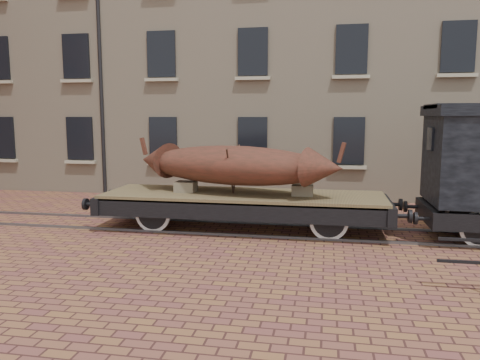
# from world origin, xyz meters

# --- Properties ---
(ground) EXTENTS (90.00, 90.00, 0.00)m
(ground) POSITION_xyz_m (0.00, 0.00, 0.00)
(ground) COLOR brown
(warehouse_cream) EXTENTS (40.00, 10.19, 14.00)m
(warehouse_cream) POSITION_xyz_m (3.00, 9.99, 7.00)
(warehouse_cream) COLOR beige
(warehouse_cream) RESTS_ON ground
(rail_track) EXTENTS (30.00, 1.52, 0.06)m
(rail_track) POSITION_xyz_m (0.00, 0.00, 0.03)
(rail_track) COLOR #59595E
(rail_track) RESTS_ON ground
(flatcar_wagon) EXTENTS (8.52, 2.31, 1.29)m
(flatcar_wagon) POSITION_xyz_m (-1.98, 0.00, 0.80)
(flatcar_wagon) COLOR brown
(flatcar_wagon) RESTS_ON ground
(iron_boat) EXTENTS (5.98, 2.85, 1.47)m
(iron_boat) POSITION_xyz_m (-2.24, -0.00, 1.77)
(iron_boat) COLOR #602A1E
(iron_boat) RESTS_ON flatcar_wagon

